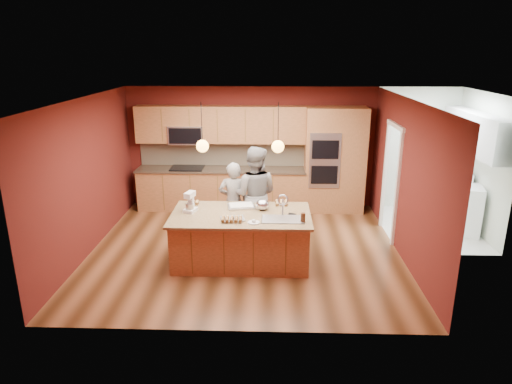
{
  "coord_description": "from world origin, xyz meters",
  "views": [
    {
      "loc": [
        0.46,
        -7.56,
        3.5
      ],
      "look_at": [
        0.21,
        -0.1,
        1.13
      ],
      "focal_mm": 32.0,
      "sensor_mm": 36.0,
      "label": 1
    }
  ],
  "objects_px": {
    "stand_mixer": "(190,203)",
    "mixing_bowl": "(263,205)",
    "island": "(242,237)",
    "person_right": "(254,195)",
    "person_left": "(234,202)"
  },
  "relations": [
    {
      "from": "person_left",
      "to": "person_right",
      "type": "height_order",
      "value": "person_right"
    },
    {
      "from": "island",
      "to": "person_left",
      "type": "height_order",
      "value": "person_left"
    },
    {
      "from": "person_left",
      "to": "person_right",
      "type": "distance_m",
      "value": 0.42
    },
    {
      "from": "person_left",
      "to": "stand_mixer",
      "type": "relative_size",
      "value": 4.46
    },
    {
      "from": "person_left",
      "to": "island",
      "type": "bearing_deg",
      "value": 100.28
    },
    {
      "from": "stand_mixer",
      "to": "mixing_bowl",
      "type": "relative_size",
      "value": 1.49
    },
    {
      "from": "island",
      "to": "stand_mixer",
      "type": "xyz_separation_m",
      "value": [
        -0.88,
        0.11,
        0.56
      ]
    },
    {
      "from": "person_left",
      "to": "person_right",
      "type": "xyz_separation_m",
      "value": [
        0.39,
        0.0,
        0.15
      ]
    },
    {
      "from": "island",
      "to": "person_left",
      "type": "xyz_separation_m",
      "value": [
        -0.21,
        0.91,
        0.32
      ]
    },
    {
      "from": "mixing_bowl",
      "to": "person_right",
      "type": "bearing_deg",
      "value": 103.71
    },
    {
      "from": "person_left",
      "to": "mixing_bowl",
      "type": "xyz_separation_m",
      "value": [
        0.56,
        -0.68,
        0.19
      ]
    },
    {
      "from": "island",
      "to": "mixing_bowl",
      "type": "distance_m",
      "value": 0.65
    },
    {
      "from": "mixing_bowl",
      "to": "stand_mixer",
      "type": "bearing_deg",
      "value": -174.39
    },
    {
      "from": "island",
      "to": "person_right",
      "type": "relative_size",
      "value": 1.28
    },
    {
      "from": "person_right",
      "to": "stand_mixer",
      "type": "bearing_deg",
      "value": 46.07
    }
  ]
}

